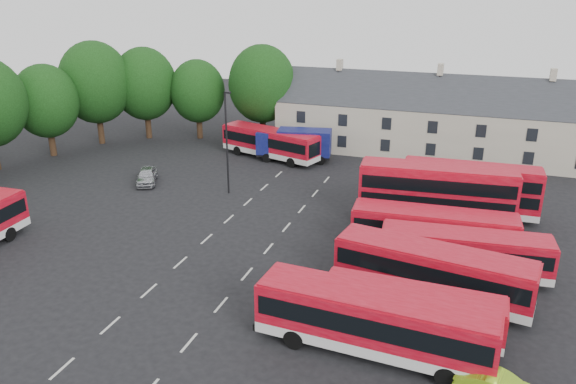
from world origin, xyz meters
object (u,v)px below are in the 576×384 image
Objects in this scene: bus_dd_south at (436,192)px; bus_row_a at (374,318)px; box_truck at (295,143)px; lamppost at (227,140)px; silver_car at (147,176)px.

bus_row_a is at bearing -99.44° from bus_dd_south.
bus_dd_south reaches higher than box_truck.
lamppost is at bearing 135.28° from bus_row_a.
bus_row_a is at bearing -48.35° from lamppost.
lamppost reaches higher than bus_row_a.
bus_dd_south is at bearing -48.37° from box_truck.
box_truck reaches higher than silver_car.
box_truck is (-15.84, 12.53, -0.84)m from bus_dd_south.
box_truck is 1.88× the size of silver_car.
lamppost is at bearing -112.85° from box_truck.
box_truck is (-14.39, 30.56, -0.14)m from bus_row_a.
bus_row_a is 1.33× the size of lamppost.
bus_row_a is 2.84× the size of silver_car.
lamppost is (8.56, 0.10, 4.25)m from silver_car.
bus_row_a is at bearing -74.80° from box_truck.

